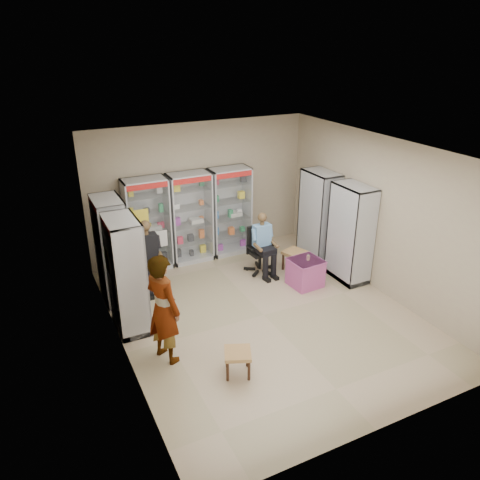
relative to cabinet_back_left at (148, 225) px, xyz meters
name	(u,v)px	position (x,y,z in m)	size (l,w,h in m)	color
floor	(264,315)	(1.30, -2.73, -1.00)	(6.00, 6.00, 0.00)	tan
room_shell	(266,213)	(1.30, -2.73, 0.97)	(5.02, 6.02, 3.01)	tan
cabinet_back_left	(148,225)	(0.00, 0.00, 0.00)	(0.90, 0.50, 2.00)	silver
cabinet_back_mid	(190,218)	(0.95, 0.00, 0.00)	(0.90, 0.50, 2.00)	#ACAEB4
cabinet_back_right	(230,211)	(1.90, 0.00, 0.00)	(0.90, 0.50, 2.00)	#A0A2A7
cabinet_right_far	(319,216)	(3.53, -1.13, 0.00)	(0.50, 0.90, 2.00)	#B5B8BD
cabinet_right_near	(350,234)	(3.53, -2.23, 0.00)	(0.50, 0.90, 2.00)	#A0A3A7
cabinet_left_far	(112,250)	(-0.93, -0.93, 0.00)	(0.50, 0.90, 2.00)	#AFB1B6
cabinet_left_near	(127,275)	(-0.93, -2.03, 0.00)	(0.50, 0.90, 2.00)	#B1B4B8
wooden_chair	(148,264)	(-0.25, -0.73, -0.53)	(0.42, 0.42, 0.94)	#332013
seated_customer	(147,256)	(-0.25, -0.78, -0.33)	(0.44, 0.60, 1.34)	black
office_chair	(260,250)	(2.05, -1.17, -0.50)	(0.54, 0.54, 0.99)	black
seated_shopkeeper	(261,245)	(2.05, -1.22, -0.37)	(0.42, 0.58, 1.26)	#76A9EA
pink_trunk	(305,273)	(2.58, -2.12, -0.72)	(0.59, 0.56, 0.56)	#BB4B9F
tea_glass	(308,258)	(2.61, -2.14, -0.38)	(0.07, 0.07, 0.11)	#602608
woven_stool_a	(294,260)	(2.76, -1.43, -0.79)	(0.43, 0.43, 0.43)	olive
woven_stool_b	(238,362)	(0.19, -3.95, -0.81)	(0.39, 0.39, 0.39)	#91633D
standing_man	(163,309)	(-0.65, -3.12, -0.11)	(0.65, 0.43, 1.78)	#99999C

